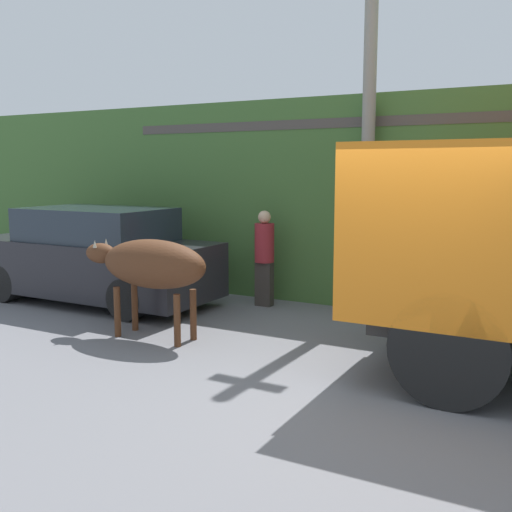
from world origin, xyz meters
TOP-DOWN VIEW (x-y plane):
  - ground_plane at (0.00, 0.00)m, footprint 60.00×60.00m
  - hillside_embankment at (0.00, 6.87)m, footprint 32.00×6.85m
  - building_backdrop at (-2.75, 4.78)m, footprint 6.67×2.70m
  - brown_cow at (-3.57, 0.44)m, footprint 2.01×0.67m
  - parked_suv at (-5.86, 1.73)m, footprint 4.48×1.71m
  - pedestrian_on_hill at (-3.13, 2.91)m, footprint 0.35×0.35m
  - utility_pole at (-1.47, 3.24)m, footprint 0.90×0.21m

SIDE VIEW (x-z plane):
  - ground_plane at x=0.00m, z-range 0.00..0.00m
  - parked_suv at x=-5.86m, z-range -0.03..1.62m
  - pedestrian_on_hill at x=-3.13m, z-range 0.08..1.70m
  - brown_cow at x=-3.57m, z-range 0.33..1.70m
  - building_backdrop at x=-2.75m, z-range 0.01..3.15m
  - hillside_embankment at x=0.00m, z-range 0.00..3.50m
  - utility_pole at x=-1.47m, z-range 0.13..6.89m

